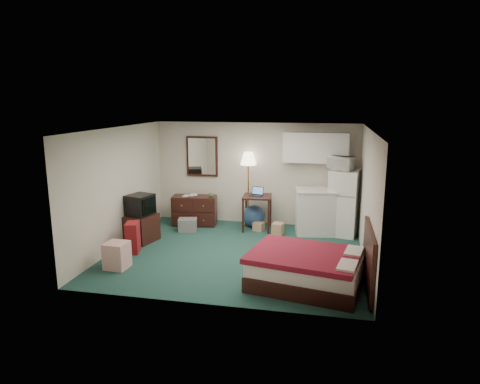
% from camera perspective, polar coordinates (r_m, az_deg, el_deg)
% --- Properties ---
extents(floor, '(5.00, 4.50, 0.01)m').
position_cam_1_polar(floor, '(8.75, -0.55, -8.13)').
color(floor, '#15312E').
rests_on(floor, ground).
extents(ceiling, '(5.00, 4.50, 0.01)m').
position_cam_1_polar(ceiling, '(8.22, -0.58, 8.42)').
color(ceiling, beige).
rests_on(ceiling, walls).
extents(walls, '(5.01, 4.51, 2.50)m').
position_cam_1_polar(walls, '(8.40, -0.56, -0.12)').
color(walls, beige).
rests_on(walls, floor).
extents(mirror, '(0.80, 0.06, 1.00)m').
position_cam_1_polar(mirror, '(10.79, -5.07, 4.77)').
color(mirror, white).
rests_on(mirror, walls).
extents(upper_cabinets, '(1.50, 0.35, 0.70)m').
position_cam_1_polar(upper_cabinets, '(10.15, 10.05, 5.86)').
color(upper_cabinets, white).
rests_on(upper_cabinets, walls).
extents(headboard, '(0.06, 1.56, 1.00)m').
position_cam_1_polar(headboard, '(7.24, 16.78, -8.51)').
color(headboard, black).
rests_on(headboard, walls).
extents(dresser, '(1.12, 0.61, 0.73)m').
position_cam_1_polar(dresser, '(10.62, -6.07, -2.45)').
color(dresser, black).
rests_on(dresser, floor).
extents(floor_lamp, '(0.42, 0.42, 1.80)m').
position_cam_1_polar(floor_lamp, '(10.46, 1.11, 0.43)').
color(floor_lamp, '#BE8D45').
rests_on(floor_lamp, floor).
extents(desk, '(0.70, 0.70, 0.83)m').
position_cam_1_polar(desk, '(10.17, 2.29, -2.76)').
color(desk, black).
rests_on(desk, floor).
extents(exercise_ball, '(0.58, 0.58, 0.53)m').
position_cam_1_polar(exercise_ball, '(10.42, 1.82, -3.22)').
color(exercise_ball, navy).
rests_on(exercise_ball, floor).
extents(kitchen_counter, '(1.01, 0.82, 1.00)m').
position_cam_1_polar(kitchen_counter, '(10.02, 10.15, -2.66)').
color(kitchen_counter, white).
rests_on(kitchen_counter, floor).
extents(fridge, '(0.73, 0.73, 1.50)m').
position_cam_1_polar(fridge, '(9.96, 13.62, -1.42)').
color(fridge, white).
rests_on(fridge, floor).
extents(bed, '(2.00, 1.69, 0.57)m').
position_cam_1_polar(bed, '(7.31, 8.86, -10.15)').
color(bed, maroon).
rests_on(bed, floor).
extents(tv_stand, '(0.73, 0.77, 0.59)m').
position_cam_1_polar(tv_stand, '(9.62, -13.13, -4.70)').
color(tv_stand, black).
rests_on(tv_stand, floor).
extents(suitcase, '(0.33, 0.43, 0.63)m').
position_cam_1_polar(suitcase, '(8.96, -14.11, -5.90)').
color(suitcase, maroon).
rests_on(suitcase, floor).
extents(retail_box, '(0.41, 0.41, 0.49)m').
position_cam_1_polar(retail_box, '(8.26, -16.09, -8.12)').
color(retail_box, white).
rests_on(retail_box, floor).
extents(file_bin, '(0.49, 0.42, 0.30)m').
position_cam_1_polar(file_bin, '(10.18, -6.99, -4.37)').
color(file_bin, slate).
rests_on(file_bin, floor).
extents(cardboard_box_a, '(0.28, 0.26, 0.20)m').
position_cam_1_polar(cardboard_box_a, '(10.17, 2.50, -4.62)').
color(cardboard_box_a, '#9E875C').
rests_on(cardboard_box_a, floor).
extents(cardboard_box_b, '(0.27, 0.31, 0.28)m').
position_cam_1_polar(cardboard_box_b, '(9.88, 5.07, -4.92)').
color(cardboard_box_b, '#9E875C').
rests_on(cardboard_box_b, floor).
extents(laptop, '(0.34, 0.31, 0.20)m').
position_cam_1_polar(laptop, '(10.01, 2.14, 0.03)').
color(laptop, black).
rests_on(laptop, desk).
extents(crt_tv, '(0.61, 0.63, 0.45)m').
position_cam_1_polar(crt_tv, '(9.49, -13.18, -1.67)').
color(crt_tv, black).
rests_on(crt_tv, tv_stand).
extents(microwave, '(0.62, 0.51, 0.37)m').
position_cam_1_polar(microwave, '(9.77, 13.34, 3.93)').
color(microwave, white).
rests_on(microwave, fridge).
extents(book_a, '(0.16, 0.03, 0.22)m').
position_cam_1_polar(book_a, '(10.55, -7.60, 0.05)').
color(book_a, '#9E875C').
rests_on(book_a, dresser).
extents(book_b, '(0.18, 0.08, 0.24)m').
position_cam_1_polar(book_b, '(10.58, -6.72, 0.17)').
color(book_b, '#9E875C').
rests_on(book_b, dresser).
extents(mug, '(0.13, 0.11, 0.11)m').
position_cam_1_polar(mug, '(10.40, -3.90, -0.35)').
color(mug, '#3F7C36').
rests_on(mug, dresser).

